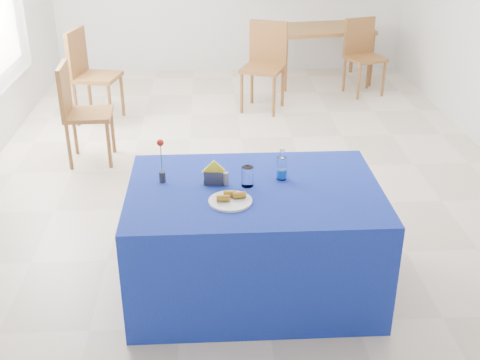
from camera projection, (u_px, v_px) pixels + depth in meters
name	position (u px, v px, depth m)	size (l,w,h in m)	color
floor	(245.00, 168.00, 5.86)	(7.00, 7.00, 0.00)	beige
plate	(230.00, 201.00, 3.61)	(0.26, 0.26, 0.01)	silver
drinking_glass	(247.00, 177.00, 3.78)	(0.08, 0.08, 0.13)	white
salt_shaker	(226.00, 179.00, 3.81)	(0.03, 0.03, 0.09)	gray
pepper_shaker	(217.00, 178.00, 3.81)	(0.03, 0.03, 0.09)	slate
blue_table	(254.00, 239.00, 3.95)	(1.60, 1.10, 0.76)	navy
water_bottle	(281.00, 169.00, 3.87)	(0.07, 0.07, 0.21)	silver
napkin_holder	(214.00, 177.00, 3.81)	(0.15, 0.07, 0.16)	#393A3F
rose_vase	(161.00, 162.00, 3.80)	(0.04, 0.04, 0.29)	#242428
oak_table	(322.00, 33.00, 8.18)	(1.38, 0.99, 0.76)	#99652C
chair_bg_left	(265.00, 60.00, 7.21)	(0.60, 0.60, 1.04)	brown
chair_bg_right	(362.00, 51.00, 7.79)	(0.54, 0.54, 0.96)	brown
chair_win_a	(78.00, 107.00, 5.76)	(0.46, 0.46, 0.98)	brown
chair_win_b	(88.00, 69.00, 6.80)	(0.56, 0.56, 1.05)	brown
banana_pieces	(231.00, 196.00, 3.61)	(0.18, 0.10, 0.04)	gold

